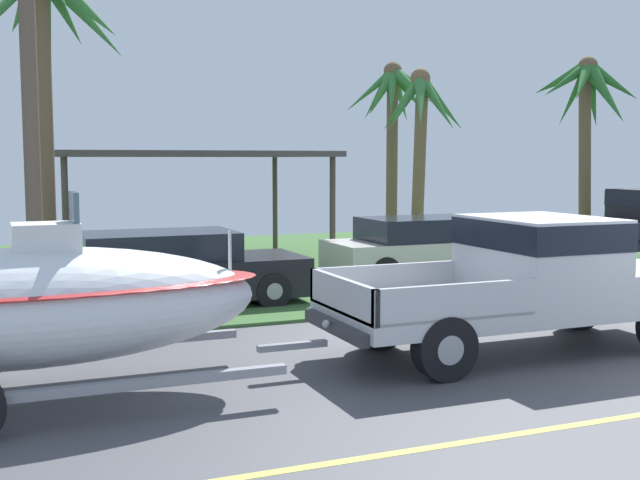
# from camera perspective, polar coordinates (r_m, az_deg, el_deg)

# --- Properties ---
(ground) EXTENTS (36.00, 22.00, 0.11)m
(ground) POSITION_cam_1_polar(r_m,az_deg,el_deg) (18.66, 4.58, -2.50)
(ground) COLOR #4C4C51
(pickup_truck_towing) EXTENTS (5.58, 2.05, 1.88)m
(pickup_truck_towing) POSITION_cam_1_polar(r_m,az_deg,el_deg) (11.59, 15.16, -2.53)
(pickup_truck_towing) COLOR silver
(pickup_truck_towing) RESTS_ON ground
(boat_on_trailer) EXTENTS (6.42, 2.29, 2.32)m
(boat_on_trailer) POSITION_cam_1_polar(r_m,az_deg,el_deg) (9.23, -20.51, -4.46)
(boat_on_trailer) COLOR gray
(boat_on_trailer) RESTS_ON ground
(parked_sedan_near) EXTENTS (4.80, 1.87, 1.38)m
(parked_sedan_near) POSITION_cam_1_polar(r_m,az_deg,el_deg) (14.67, -10.70, -2.16)
(parked_sedan_near) COLOR black
(parked_sedan_near) RESTS_ON ground
(parked_sedan_far) EXTENTS (4.77, 1.92, 1.38)m
(parked_sedan_far) POSITION_cam_1_polar(r_m,az_deg,el_deg) (18.10, 7.83, -0.61)
(parked_sedan_far) COLOR beige
(parked_sedan_far) RESTS_ON ground
(carport_awning) EXTENTS (6.61, 4.70, 2.87)m
(carport_awning) POSITION_cam_1_polar(r_m,az_deg,el_deg) (20.15, -9.55, 5.87)
(carport_awning) COLOR #4C4238
(carport_awning) RESTS_ON ground
(palm_tree_near_left) EXTENTS (2.97, 3.10, 6.31)m
(palm_tree_near_left) POSITION_cam_1_polar(r_m,az_deg,el_deg) (15.61, -18.99, 14.28)
(palm_tree_near_left) COLOR brown
(palm_tree_near_left) RESTS_ON ground
(palm_tree_near_right) EXTENTS (2.79, 3.13, 5.66)m
(palm_tree_near_right) POSITION_cam_1_polar(r_m,az_deg,el_deg) (25.25, 5.29, 9.58)
(palm_tree_near_right) COLOR brown
(palm_tree_near_right) RESTS_ON ground
(palm_tree_mid) EXTENTS (2.96, 3.38, 5.24)m
(palm_tree_mid) POSITION_cam_1_polar(r_m,az_deg,el_deg) (23.20, 7.25, 8.69)
(palm_tree_mid) COLOR brown
(palm_tree_mid) RESTS_ON ground
(palm_tree_far_left) EXTENTS (2.82, 3.04, 5.46)m
(palm_tree_far_left) POSITION_cam_1_polar(r_m,az_deg,el_deg) (23.32, 18.64, 9.27)
(palm_tree_far_left) COLOR brown
(palm_tree_far_left) RESTS_ON ground
(utility_pole) EXTENTS (0.24, 1.80, 8.66)m
(utility_pole) POSITION_cam_1_polar(r_m,az_deg,el_deg) (12.89, -20.11, 13.50)
(utility_pole) COLOR brown
(utility_pole) RESTS_ON ground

